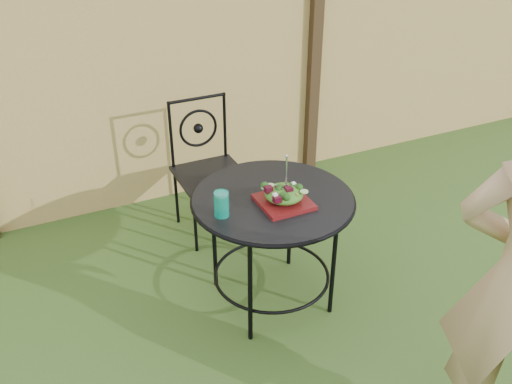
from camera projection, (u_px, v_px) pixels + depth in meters
fence at (156, 82)px, 4.13m from camera, size 8.00×0.12×1.90m
patio_table at (272, 218)px, 3.23m from camera, size 0.92×0.92×0.72m
patio_chair at (208, 165)px, 3.97m from camera, size 0.46×0.46×0.95m
salad_plate at (284, 202)px, 3.10m from camera, size 0.27×0.27×0.02m
salad at (284, 194)px, 3.07m from camera, size 0.21×0.21×0.08m
fork at (286, 172)px, 3.01m from camera, size 0.01×0.01×0.18m
drinking_glass at (221, 204)px, 2.97m from camera, size 0.08×0.08×0.14m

